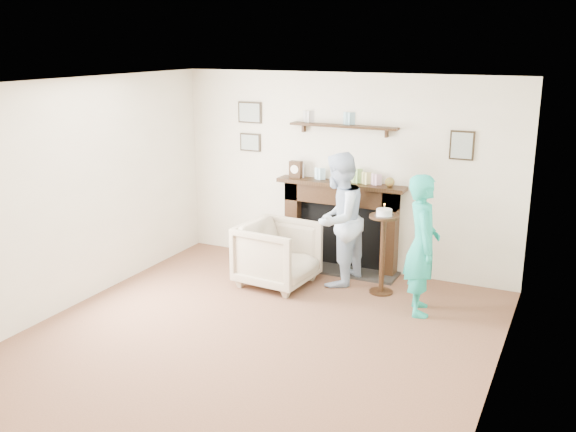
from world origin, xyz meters
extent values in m
plane|color=brown|center=(0.00, 0.00, 0.00)|extent=(5.00, 5.00, 0.00)
cube|color=beige|center=(0.00, 2.50, 1.25)|extent=(4.50, 0.04, 2.50)
cube|color=beige|center=(-2.25, 0.00, 1.25)|extent=(0.04, 5.00, 2.50)
cube|color=beige|center=(2.25, 0.00, 1.25)|extent=(0.04, 5.00, 2.50)
cube|color=silver|center=(0.00, 0.00, 2.50)|extent=(4.50, 5.00, 0.04)
cube|color=black|center=(-0.66, 2.40, 0.55)|extent=(0.18, 0.20, 1.10)
cube|color=black|center=(0.66, 2.40, 0.55)|extent=(0.18, 0.20, 1.10)
cube|color=black|center=(0.00, 2.40, 0.98)|extent=(1.50, 0.20, 0.24)
cube|color=black|center=(0.00, 2.47, 0.43)|extent=(1.14, 0.06, 0.86)
cube|color=#2C2A27|center=(0.00, 2.28, 0.01)|extent=(1.60, 0.44, 0.03)
cube|color=black|center=(0.00, 2.37, 1.12)|extent=(1.68, 0.26, 0.05)
cube|color=black|center=(0.00, 2.42, 1.85)|extent=(1.40, 0.15, 0.03)
cube|color=black|center=(-1.35, 2.48, 1.95)|extent=(0.34, 0.03, 0.28)
cube|color=black|center=(-1.35, 2.48, 1.55)|extent=(0.30, 0.03, 0.24)
cube|color=black|center=(1.45, 2.48, 1.70)|extent=(0.28, 0.03, 0.34)
cube|color=black|center=(-0.62, 2.37, 1.26)|extent=(0.16, 0.09, 0.22)
cylinder|color=white|center=(-0.62, 2.32, 1.27)|extent=(0.11, 0.01, 0.11)
sphere|color=green|center=(0.64, 2.37, 1.21)|extent=(0.12, 0.12, 0.12)
imported|color=tan|center=(-0.47, 1.52, 0.00)|extent=(0.91, 0.89, 0.77)
imported|color=#CBDDFE|center=(0.17, 1.87, 0.00)|extent=(0.70, 0.85, 1.62)
imported|color=#1FA3B4|center=(1.29, 1.45, 0.00)|extent=(0.53, 0.65, 1.54)
cylinder|color=black|center=(0.76, 1.80, 0.01)|extent=(0.28, 0.28, 0.02)
cylinder|color=black|center=(0.76, 1.80, 0.47)|extent=(0.06, 0.06, 0.90)
cylinder|color=black|center=(0.76, 1.80, 0.93)|extent=(0.34, 0.34, 0.03)
cylinder|color=silver|center=(0.76, 1.80, 0.95)|extent=(0.23, 0.23, 0.01)
cylinder|color=silver|center=(0.76, 1.80, 0.99)|extent=(0.18, 0.18, 0.06)
cylinder|color=beige|center=(0.76, 1.80, 1.04)|extent=(0.01, 0.01, 0.05)
sphere|color=orange|center=(0.76, 1.80, 1.08)|extent=(0.02, 0.02, 0.02)
camera|label=1|loc=(2.80, -5.05, 2.88)|focal=40.00mm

